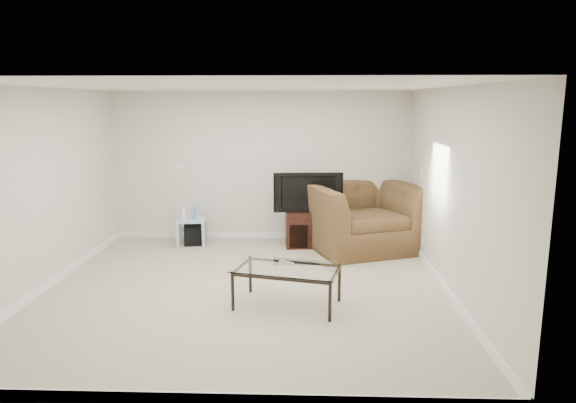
{
  "coord_description": "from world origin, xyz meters",
  "views": [
    {
      "loc": [
        0.75,
        -6.1,
        2.32
      ],
      "look_at": [
        0.5,
        1.2,
        0.9
      ],
      "focal_mm": 32.0,
      "sensor_mm": 36.0,
      "label": 1
    }
  ],
  "objects_px": {
    "tv_stand": "(307,228)",
    "subwoofer": "(194,235)",
    "side_table": "(192,231)",
    "coffee_table": "(287,287)",
    "television": "(308,191)",
    "recliner": "(362,206)"
  },
  "relations": [
    {
      "from": "side_table",
      "to": "coffee_table",
      "type": "distance_m",
      "value": 3.05
    },
    {
      "from": "tv_stand",
      "to": "recliner",
      "type": "xyz_separation_m",
      "value": [
        0.86,
        -0.16,
        0.41
      ]
    },
    {
      "from": "tv_stand",
      "to": "subwoofer",
      "type": "relative_size",
      "value": 2.3
    },
    {
      "from": "side_table",
      "to": "recliner",
      "type": "distance_m",
      "value": 2.81
    },
    {
      "from": "tv_stand",
      "to": "side_table",
      "type": "bearing_deg",
      "value": 174.62
    },
    {
      "from": "tv_stand",
      "to": "side_table",
      "type": "xyz_separation_m",
      "value": [
        -1.9,
        0.0,
        -0.08
      ]
    },
    {
      "from": "recliner",
      "to": "coffee_table",
      "type": "xyz_separation_m",
      "value": [
        -1.09,
        -2.39,
        -0.47
      ]
    },
    {
      "from": "tv_stand",
      "to": "recliner",
      "type": "relative_size",
      "value": 0.44
    },
    {
      "from": "television",
      "to": "coffee_table",
      "type": "bearing_deg",
      "value": -99.12
    },
    {
      "from": "tv_stand",
      "to": "subwoofer",
      "type": "xyz_separation_m",
      "value": [
        -1.88,
        0.02,
        -0.14
      ]
    },
    {
      "from": "subwoofer",
      "to": "coffee_table",
      "type": "relative_size",
      "value": 0.26
    },
    {
      "from": "side_table",
      "to": "subwoofer",
      "type": "relative_size",
      "value": 1.47
    },
    {
      "from": "tv_stand",
      "to": "television",
      "type": "distance_m",
      "value": 0.62
    },
    {
      "from": "tv_stand",
      "to": "side_table",
      "type": "relative_size",
      "value": 1.56
    },
    {
      "from": "tv_stand",
      "to": "recliner",
      "type": "bearing_deg",
      "value": -15.94
    },
    {
      "from": "side_table",
      "to": "coffee_table",
      "type": "bearing_deg",
      "value": -56.77
    },
    {
      "from": "tv_stand",
      "to": "subwoofer",
      "type": "bearing_deg",
      "value": 173.97
    },
    {
      "from": "coffee_table",
      "to": "subwoofer",
      "type": "bearing_deg",
      "value": 122.62
    },
    {
      "from": "television",
      "to": "subwoofer",
      "type": "xyz_separation_m",
      "value": [
        -1.88,
        0.05,
        -0.76
      ]
    },
    {
      "from": "side_table",
      "to": "recliner",
      "type": "xyz_separation_m",
      "value": [
        2.76,
        -0.16,
        0.48
      ]
    },
    {
      "from": "side_table",
      "to": "recliner",
      "type": "relative_size",
      "value": 0.28
    },
    {
      "from": "subwoofer",
      "to": "recliner",
      "type": "xyz_separation_m",
      "value": [
        2.74,
        -0.18,
        0.55
      ]
    }
  ]
}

